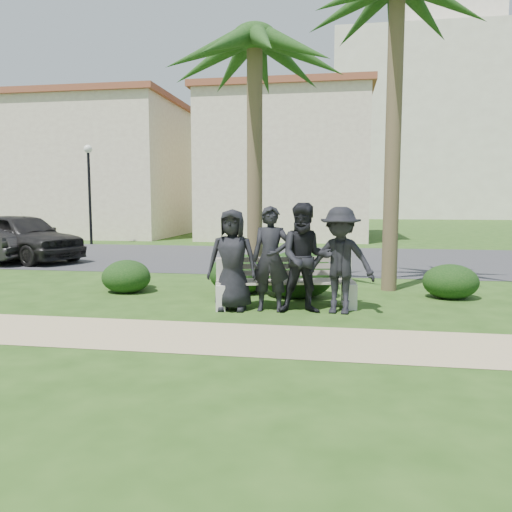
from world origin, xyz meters
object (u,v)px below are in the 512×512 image
object	(u,v)px
man_c	(305,258)
car_a	(21,237)
palm_left	(255,41)
man_b	(271,259)
man_a	(232,260)
street_lamp	(89,176)
park_bench	(286,286)
man_d	(340,261)

from	to	relation	value
man_c	car_a	bearing A→B (deg)	139.94
man_c	palm_left	distance (m)	4.75
man_c	palm_left	bearing A→B (deg)	113.16
man_b	man_a	bearing A→B (deg)	-177.86
palm_left	car_a	size ratio (longest dim) A/B	1.36
man_b	car_a	xyz separation A→B (m)	(-8.68, 5.85, -0.14)
palm_left	street_lamp	bearing A→B (deg)	131.65
man_b	palm_left	size ratio (longest dim) A/B	0.30
park_bench	man_b	size ratio (longest dim) A/B	1.42
street_lamp	man_b	world-z (taller)	street_lamp
street_lamp	man_a	size ratio (longest dim) A/B	2.47
park_bench	man_a	xyz separation A→B (m)	(-0.88, -0.36, 0.48)
man_a	park_bench	bearing A→B (deg)	21.48
man_a	car_a	distance (m)	9.95
palm_left	man_b	bearing A→B (deg)	-72.89
car_a	palm_left	bearing A→B (deg)	-95.03
street_lamp	man_c	world-z (taller)	street_lamp
man_c	street_lamp	bearing A→B (deg)	122.41
street_lamp	park_bench	size ratio (longest dim) A/B	1.69
street_lamp	man_c	distance (m)	15.86
man_c	man_a	bearing A→B (deg)	172.19
park_bench	man_d	size ratio (longest dim) A/B	1.43
street_lamp	park_bench	distance (m)	15.43
man_b	street_lamp	bearing A→B (deg)	127.90
man_a	man_d	world-z (taller)	man_d
street_lamp	man_a	xyz separation A→B (m)	(8.88, -12.03, -2.07)
street_lamp	car_a	bearing A→B (deg)	-82.10
park_bench	man_b	bearing A→B (deg)	-136.40
man_a	man_b	xyz separation A→B (m)	(0.66, 0.03, 0.03)
man_d	car_a	size ratio (longest dim) A/B	0.40
park_bench	man_a	bearing A→B (deg)	-170.18
man_b	palm_left	xyz separation A→B (m)	(-0.60, 1.96, 4.18)
park_bench	man_b	distance (m)	0.65
man_a	man_d	size ratio (longest dim) A/B	0.98
man_c	car_a	size ratio (longest dim) A/B	0.41
park_bench	man_d	distance (m)	1.11
man_b	palm_left	world-z (taller)	palm_left
man_d	car_a	distance (m)	11.44
park_bench	car_a	xyz separation A→B (m)	(-8.90, 5.52, 0.37)
man_a	man_c	xyz separation A→B (m)	(1.25, -0.00, 0.05)
park_bench	palm_left	bearing A→B (deg)	104.52
street_lamp	man_d	size ratio (longest dim) A/B	2.41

